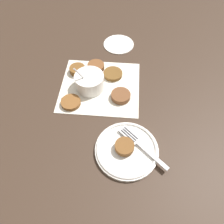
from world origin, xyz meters
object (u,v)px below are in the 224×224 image
object	(u,v)px
serving_plate	(127,150)
fritter_on_plate	(124,147)
sauce_bowl	(89,82)
fork	(138,143)
extra_saucer	(119,44)

from	to	relation	value
serving_plate	fritter_on_plate	bearing A→B (deg)	-11.90
sauce_bowl	fork	distance (m)	0.28
sauce_bowl	fritter_on_plate	size ratio (longest dim) A/B	1.97
sauce_bowl	serving_plate	world-z (taller)	sauce_bowl
serving_plate	fork	xyz separation A→B (m)	(-0.03, -0.02, 0.01)
extra_saucer	serving_plate	bearing A→B (deg)	92.57
serving_plate	fork	size ratio (longest dim) A/B	1.29
serving_plate	fork	distance (m)	0.04
fork	extra_saucer	distance (m)	0.48
serving_plate	fritter_on_plate	size ratio (longest dim) A/B	3.31
sauce_bowl	fritter_on_plate	bearing A→B (deg)	115.75
fritter_on_plate	sauce_bowl	bearing A→B (deg)	-64.25
fritter_on_plate	fork	distance (m)	0.04
sauce_bowl	extra_saucer	size ratio (longest dim) A/B	0.87
fritter_on_plate	fork	bearing A→B (deg)	-158.18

